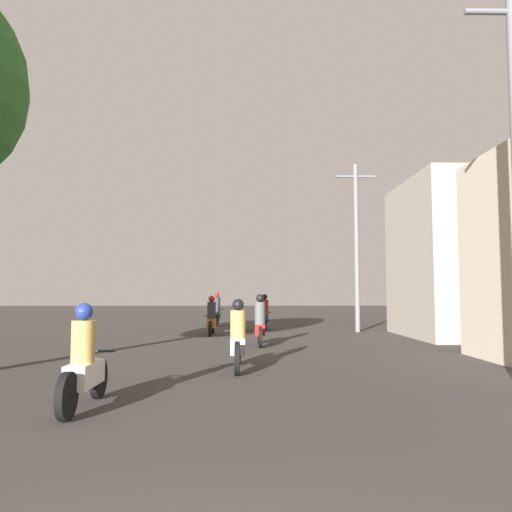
% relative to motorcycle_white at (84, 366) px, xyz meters
% --- Properties ---
extents(motorcycle_white, '(0.60, 1.95, 1.45)m').
position_rel_motorcycle_white_xyz_m(motorcycle_white, '(0.00, 0.00, 0.00)').
color(motorcycle_white, black).
rests_on(motorcycle_white, ground_plane).
extents(motorcycle_silver, '(0.60, 2.13, 1.47)m').
position_rel_motorcycle_white_xyz_m(motorcycle_silver, '(2.06, 3.47, 0.01)').
color(motorcycle_silver, black).
rests_on(motorcycle_silver, ground_plane).
extents(motorcycle_red, '(0.60, 1.93, 1.55)m').
position_rel_motorcycle_white_xyz_m(motorcycle_red, '(2.63, 8.23, 0.04)').
color(motorcycle_red, black).
rests_on(motorcycle_red, ground_plane).
extents(motorcycle_orange, '(0.60, 1.98, 1.48)m').
position_rel_motorcycle_white_xyz_m(motorcycle_orange, '(0.89, 11.96, 0.01)').
color(motorcycle_orange, black).
rests_on(motorcycle_orange, ground_plane).
extents(motorcycle_blue, '(0.60, 2.02, 1.53)m').
position_rel_motorcycle_white_xyz_m(motorcycle_blue, '(3.01, 15.06, 0.04)').
color(motorcycle_blue, black).
rests_on(motorcycle_blue, ground_plane).
extents(motorcycle_green, '(0.60, 1.93, 1.61)m').
position_rel_motorcycle_white_xyz_m(motorcycle_green, '(0.74, 17.88, 0.06)').
color(motorcycle_green, black).
rests_on(motorcycle_green, ground_plane).
extents(building_right_far, '(5.45, 5.34, 5.68)m').
position_rel_motorcycle_white_xyz_m(building_right_far, '(10.75, 10.98, 2.26)').
color(building_right_far, gray).
rests_on(building_right_far, ground_plane).
extents(utility_pole_far, '(1.60, 0.20, 6.91)m').
position_rel_motorcycle_white_xyz_m(utility_pole_far, '(6.74, 13.33, 3.04)').
color(utility_pole_far, slate).
rests_on(utility_pole_far, ground_plane).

